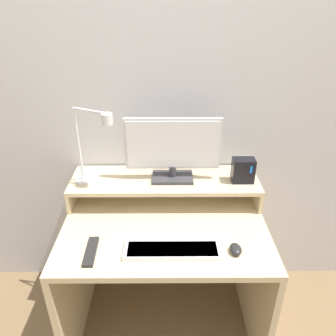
{
  "coord_description": "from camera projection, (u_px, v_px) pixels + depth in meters",
  "views": [
    {
      "loc": [
        0.01,
        -0.95,
        1.74
      ],
      "look_at": [
        0.02,
        0.4,
        1.01
      ],
      "focal_mm": 35.0,
      "sensor_mm": 36.0,
      "label": 1
    }
  ],
  "objects": [
    {
      "name": "wall_back",
      "position": [
        164.0,
        97.0,
        1.74
      ],
      "size": [
        6.0,
        0.05,
        2.5
      ],
      "color": "silver",
      "rests_on": "ground_plane"
    },
    {
      "name": "desk",
      "position": [
        165.0,
        256.0,
        1.75
      ],
      "size": [
        1.01,
        0.73,
        0.72
      ],
      "color": "beige",
      "rests_on": "ground_plane"
    },
    {
      "name": "monitor_shelf",
      "position": [
        165.0,
        182.0,
        1.78
      ],
      "size": [
        1.01,
        0.3,
        0.13
      ],
      "color": "beige",
      "rests_on": "desk"
    },
    {
      "name": "monitor",
      "position": [
        173.0,
        149.0,
        1.68
      ],
      "size": [
        0.49,
        0.14,
        0.34
      ],
      "color": "#38383D",
      "rests_on": "monitor_shelf"
    },
    {
      "name": "desk_lamp",
      "position": [
        93.0,
        143.0,
        1.6
      ],
      "size": [
        0.24,
        0.15,
        0.41
      ],
      "color": "silver",
      "rests_on": "monitor_shelf"
    },
    {
      "name": "router_dock",
      "position": [
        243.0,
        170.0,
        1.71
      ],
      "size": [
        0.11,
        0.07,
        0.13
      ],
      "color": "black",
      "rests_on": "monitor_shelf"
    },
    {
      "name": "keyboard",
      "position": [
        172.0,
        250.0,
        1.45
      ],
      "size": [
        0.43,
        0.12,
        0.02
      ],
      "color": "white",
      "rests_on": "desk"
    },
    {
      "name": "mouse",
      "position": [
        236.0,
        249.0,
        1.44
      ],
      "size": [
        0.05,
        0.08,
        0.03
      ],
      "color": "black",
      "rests_on": "desk"
    },
    {
      "name": "remote_control",
      "position": [
        91.0,
        251.0,
        1.44
      ],
      "size": [
        0.05,
        0.18,
        0.02
      ],
      "color": "black",
      "rests_on": "desk"
    }
  ]
}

